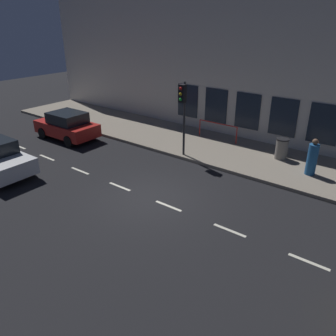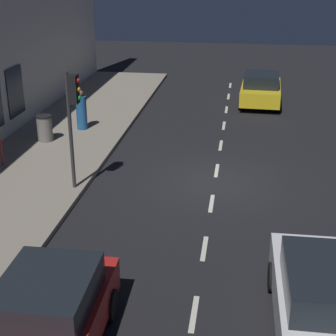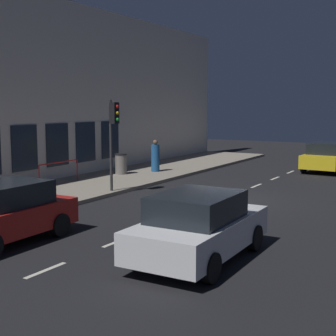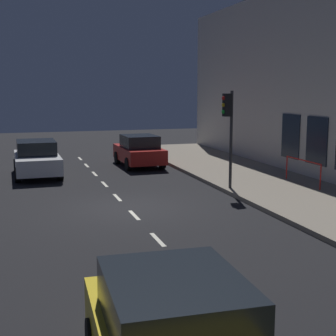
{
  "view_description": "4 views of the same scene",
  "coord_description": "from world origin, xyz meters",
  "px_view_note": "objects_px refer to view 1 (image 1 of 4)",
  "views": [
    {
      "loc": [
        -8.75,
        -7.76,
        6.58
      ],
      "look_at": [
        0.91,
        -0.28,
        1.06
      ],
      "focal_mm": 36.13,
      "sensor_mm": 36.0,
      "label": 1
    },
    {
      "loc": [
        -0.74,
        15.41,
        6.76
      ],
      "look_at": [
        1.26,
        1.96,
        1.21
      ],
      "focal_mm": 54.85,
      "sensor_mm": 36.0,
      "label": 2
    },
    {
      "loc": [
        -7.47,
        16.79,
        3.57
      ],
      "look_at": [
        1.53,
        1.58,
        1.28
      ],
      "focal_mm": 51.8,
      "sensor_mm": 36.0,
      "label": 3
    },
    {
      "loc": [
        -3.39,
        -15.31,
        3.85
      ],
      "look_at": [
        1.95,
        1.73,
        0.96
      ],
      "focal_mm": 52.3,
      "sensor_mm": 36.0,
      "label": 4
    }
  ],
  "objects_px": {
    "parked_car_2": "(67,126)",
    "trash_bin": "(282,149)",
    "traffic_light": "(183,103)",
    "pedestrian_0": "(312,158)"
  },
  "relations": [
    {
      "from": "parked_car_2",
      "to": "trash_bin",
      "type": "bearing_deg",
      "value": -69.8
    },
    {
      "from": "parked_car_2",
      "to": "traffic_light",
      "type": "bearing_deg",
      "value": -77.56
    },
    {
      "from": "traffic_light",
      "to": "parked_car_2",
      "type": "xyz_separation_m",
      "value": [
        -1.68,
        6.96,
        -2.01
      ]
    },
    {
      "from": "traffic_light",
      "to": "pedestrian_0",
      "type": "xyz_separation_m",
      "value": [
        1.67,
        -5.78,
        -1.9
      ]
    },
    {
      "from": "parked_car_2",
      "to": "trash_bin",
      "type": "distance_m",
      "value": 11.86
    },
    {
      "from": "parked_car_2",
      "to": "pedestrian_0",
      "type": "height_order",
      "value": "pedestrian_0"
    },
    {
      "from": "traffic_light",
      "to": "trash_bin",
      "type": "distance_m",
      "value": 5.31
    },
    {
      "from": "pedestrian_0",
      "to": "trash_bin",
      "type": "bearing_deg",
      "value": -110.04
    },
    {
      "from": "trash_bin",
      "to": "parked_car_2",
      "type": "bearing_deg",
      "value": 111.33
    },
    {
      "from": "parked_car_2",
      "to": "trash_bin",
      "type": "relative_size",
      "value": 3.74
    }
  ]
}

